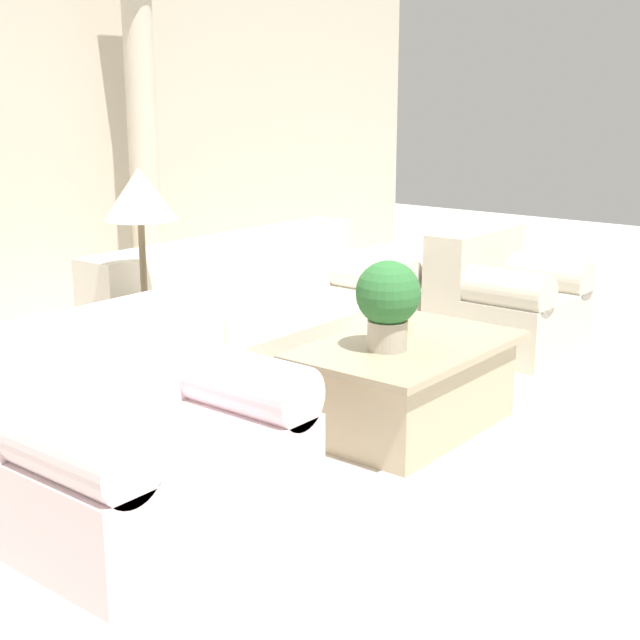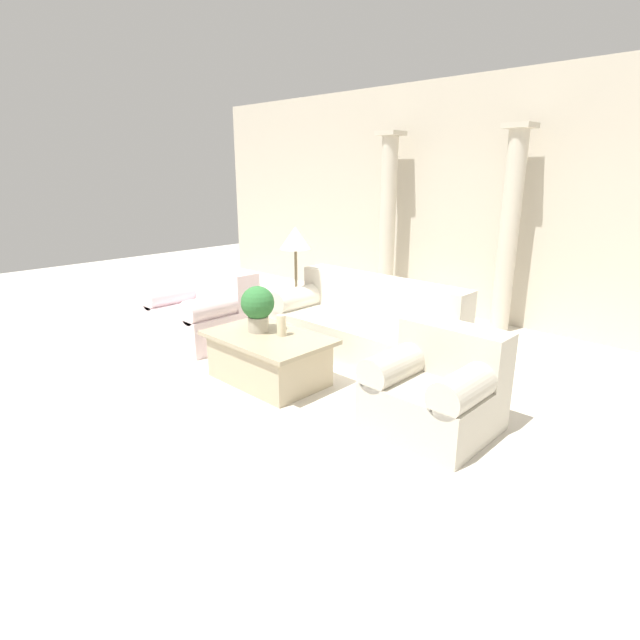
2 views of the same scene
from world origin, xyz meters
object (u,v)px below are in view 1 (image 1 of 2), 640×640
at_px(loveseat, 137,438).
at_px(floor_lamp, 140,207).
at_px(sofa_long, 258,320).
at_px(potted_plant, 388,299).
at_px(armchair, 502,299).
at_px(coffee_table, 408,385).

bearing_deg(loveseat, floor_lamp, 47.16).
relative_size(sofa_long, loveseat, 1.85).
height_order(loveseat, potted_plant, potted_plant).
height_order(loveseat, armchair, loveseat).
height_order(sofa_long, potted_plant, potted_plant).
height_order(coffee_table, armchair, armchair).
bearing_deg(sofa_long, coffee_table, -99.84).
xyz_separation_m(coffee_table, floor_lamp, (-0.80, 1.14, 0.93)).
bearing_deg(coffee_table, sofa_long, 80.16).
bearing_deg(armchair, potted_plant, -170.45).
bearing_deg(coffee_table, loveseat, 168.71).
height_order(sofa_long, loveseat, same).
relative_size(loveseat, floor_lamp, 0.86).
xyz_separation_m(loveseat, floor_lamp, (0.76, 0.82, 0.81)).
bearing_deg(floor_lamp, potted_plant, -60.50).
bearing_deg(floor_lamp, armchair, -17.88).
relative_size(potted_plant, floor_lamp, 0.33).
bearing_deg(floor_lamp, sofa_long, 7.56).
relative_size(sofa_long, floor_lamp, 1.58).
bearing_deg(armchair, sofa_long, 147.42).
relative_size(loveseat, potted_plant, 2.56).
xyz_separation_m(loveseat, armchair, (3.25, 0.02, -0.01)).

